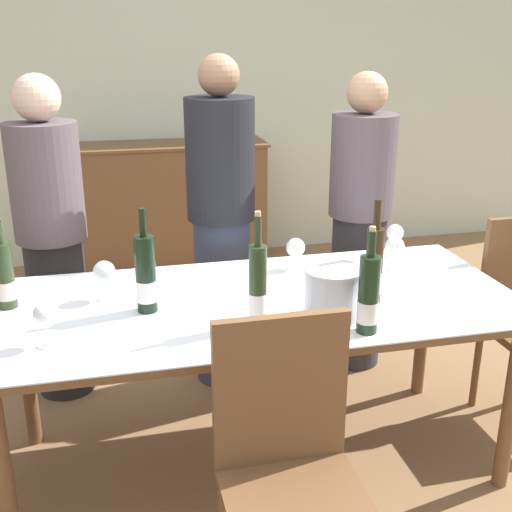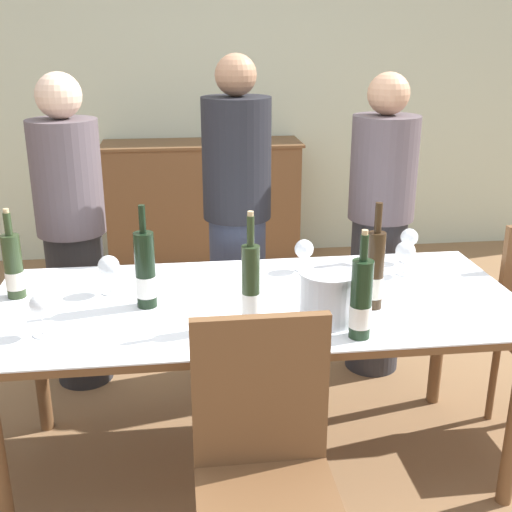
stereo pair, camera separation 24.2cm
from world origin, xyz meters
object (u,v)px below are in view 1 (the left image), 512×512
at_px(wine_bottle_3, 5,277).
at_px(wine_glass_0, 395,247).
at_px(wine_bottle_0, 374,267).
at_px(wine_glass_3, 44,316).
at_px(person_guest_left, 221,228).
at_px(sideboard_cabinet, 169,206).
at_px(wine_bottle_4, 368,297).
at_px(wine_glass_4, 296,248).
at_px(wine_glass_2, 395,234).
at_px(person_guest_right, 360,226).
at_px(ice_bucket, 333,291).
at_px(wine_bottle_2, 146,276).
at_px(person_host, 52,243).
at_px(chair_near_front, 289,456).
at_px(wine_glass_1, 104,273).
at_px(dining_table, 256,315).
at_px(wine_bottle_1, 258,288).

height_order(wine_bottle_3, wine_glass_0, wine_bottle_3).
bearing_deg(wine_bottle_0, wine_bottle_3, 168.70).
height_order(wine_bottle_0, wine_glass_3, wine_bottle_0).
bearing_deg(person_guest_left, sideboard_cabinet, 92.96).
height_order(wine_bottle_4, wine_glass_4, wine_bottle_4).
bearing_deg(wine_glass_2, wine_glass_4, -174.22).
xyz_separation_m(wine_glass_0, person_guest_right, (0.07, 0.56, -0.08)).
relative_size(ice_bucket, wine_bottle_2, 0.55).
bearing_deg(person_host, wine_glass_3, -87.55).
distance_m(sideboard_cabinet, chair_near_front, 3.19).
bearing_deg(wine_bottle_0, chair_near_front, -131.18).
bearing_deg(wine_bottle_3, chair_near_front, -43.66).
bearing_deg(wine_bottle_3, wine_glass_0, 1.65).
xyz_separation_m(wine_glass_1, person_host, (-0.24, 0.67, -0.08)).
distance_m(ice_bucket, person_guest_right, 1.09).
xyz_separation_m(sideboard_cabinet, wine_bottle_3, (-0.83, -2.37, 0.40)).
relative_size(ice_bucket, person_host, 0.14).
bearing_deg(ice_bucket, wine_glass_2, 48.35).
bearing_deg(ice_bucket, wine_glass_3, 179.91).
xyz_separation_m(wine_bottle_4, person_guest_right, (0.42, 1.11, -0.11)).
relative_size(wine_bottle_2, person_host, 0.25).
bearing_deg(wine_bottle_3, wine_glass_3, -65.39).
relative_size(wine_bottle_2, chair_near_front, 0.42).
height_order(dining_table, wine_bottle_1, wine_bottle_1).
bearing_deg(wine_glass_0, wine_glass_4, 165.88).
distance_m(dining_table, wine_bottle_0, 0.49).
xyz_separation_m(wine_glass_0, wine_glass_1, (-1.23, -0.05, 0.01)).
xyz_separation_m(wine_bottle_1, wine_bottle_4, (0.36, -0.13, -0.01)).
height_order(wine_glass_3, person_guest_right, person_guest_right).
distance_m(wine_bottle_1, wine_glass_3, 0.72).
xyz_separation_m(wine_bottle_0, chair_near_front, (-0.49, -0.56, -0.36)).
bearing_deg(person_guest_left, person_guest_right, 0.59).
relative_size(ice_bucket, wine_bottle_4, 0.57).
relative_size(ice_bucket, person_guest_right, 0.14).
xyz_separation_m(wine_glass_2, person_host, (-1.54, 0.46, -0.08)).
xyz_separation_m(sideboard_cabinet, ice_bucket, (0.33, -2.73, 0.37)).
height_order(wine_bottle_4, person_guest_left, person_guest_left).
bearing_deg(ice_bucket, wine_bottle_1, -178.13).
bearing_deg(chair_near_front, wine_glass_0, 50.50).
bearing_deg(wine_glass_0, wine_glass_1, -177.45).
bearing_deg(wine_bottle_3, wine_bottle_0, -11.30).
bearing_deg(wine_bottle_3, wine_glass_4, 7.30).
bearing_deg(wine_bottle_3, wine_bottle_2, -16.75).
bearing_deg(wine_bottle_2, wine_bottle_0, -7.90).
height_order(sideboard_cabinet, wine_bottle_3, wine_bottle_3).
height_order(wine_glass_0, chair_near_front, chair_near_front).
relative_size(wine_bottle_3, wine_glass_0, 2.41).
relative_size(wine_bottle_1, person_guest_right, 0.27).
height_order(dining_table, ice_bucket, ice_bucket).
bearing_deg(person_host, person_guest_right, -2.09).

